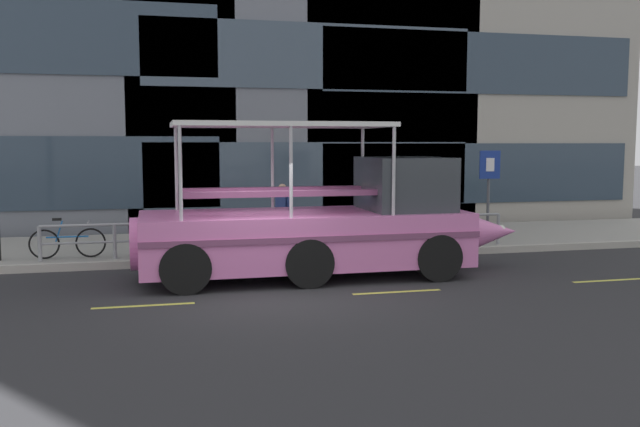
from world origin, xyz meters
The scene contains 10 objects.
ground_plane centered at (0.00, 0.00, 0.00)m, with size 120.00×120.00×0.00m, color #2B2B2D.
sidewalk centered at (0.00, 5.60, 0.09)m, with size 32.00×4.80×0.18m, color #99968E.
curb_edge centered at (0.00, 3.11, 0.09)m, with size 32.00×0.18×0.18m, color #B2ADA3.
lane_centreline centered at (0.00, -0.77, 0.00)m, with size 25.80×0.12×0.01m.
curb_guardrail centered at (1.04, 3.45, 0.74)m, with size 11.65×0.09×0.85m.
parking_sign centered at (6.69, 3.80, 1.88)m, with size 0.60×0.12×2.51m.
leaned_bicycle centered at (-4.18, 3.80, 0.56)m, with size 1.74×0.46×0.96m.
duck_tour_boat centered at (1.51, 1.15, 1.09)m, with size 8.70×2.54×3.33m.
pedestrian_near_bow centered at (4.57, 4.58, 1.13)m, with size 0.22×0.45×1.58m.
pedestrian_mid_left centered at (1.21, 4.97, 1.16)m, with size 0.34×0.37×1.62m.
Camera 1 is at (-2.19, -13.25, 2.92)m, focal length 38.65 mm.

